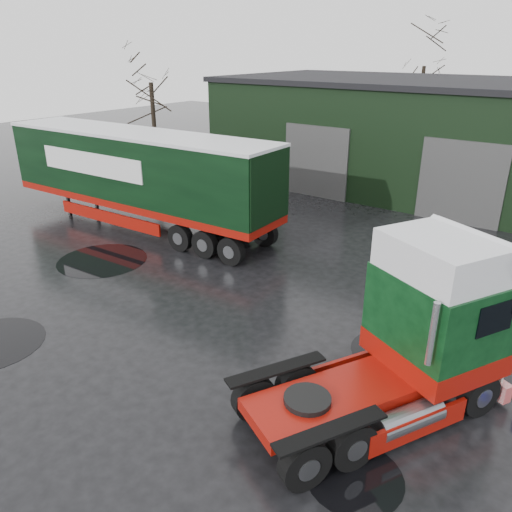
{
  "coord_description": "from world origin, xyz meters",
  "views": [
    {
      "loc": [
        8.03,
        -10.63,
        8.04
      ],
      "look_at": [
        -0.94,
        1.45,
        1.7
      ],
      "focal_mm": 35.0,
      "sensor_mm": 36.0,
      "label": 1
    }
  ],
  "objects_px": {
    "trailer_left": "(138,181)",
    "tree_left": "(153,110)",
    "hero_tractor": "(373,338)",
    "warehouse": "(496,141)",
    "tree_back_a": "(421,92)"
  },
  "relations": [
    {
      "from": "trailer_left",
      "to": "tree_left",
      "type": "xyz_separation_m",
      "value": [
        -7.1,
        7.65,
        1.97
      ]
    },
    {
      "from": "warehouse",
      "to": "hero_tractor",
      "type": "distance_m",
      "value": 21.71
    },
    {
      "from": "hero_tractor",
      "to": "trailer_left",
      "type": "xyz_separation_m",
      "value": [
        -14.4,
        5.89,
        0.16
      ]
    },
    {
      "from": "trailer_left",
      "to": "tree_left",
      "type": "height_order",
      "value": "tree_left"
    },
    {
      "from": "warehouse",
      "to": "tree_back_a",
      "type": "bearing_deg",
      "value": 128.66
    },
    {
      "from": "warehouse",
      "to": "tree_left",
      "type": "distance_m",
      "value": 20.64
    },
    {
      "from": "tree_back_a",
      "to": "tree_left",
      "type": "bearing_deg",
      "value": -121.43
    },
    {
      "from": "tree_left",
      "to": "warehouse",
      "type": "bearing_deg",
      "value": 22.83
    },
    {
      "from": "warehouse",
      "to": "hero_tractor",
      "type": "relative_size",
      "value": 4.75
    },
    {
      "from": "hero_tractor",
      "to": "tree_left",
      "type": "relative_size",
      "value": 0.8
    },
    {
      "from": "warehouse",
      "to": "tree_back_a",
      "type": "xyz_separation_m",
      "value": [
        -8.0,
        10.0,
        1.59
      ]
    },
    {
      "from": "trailer_left",
      "to": "tree_left",
      "type": "relative_size",
      "value": 1.73
    },
    {
      "from": "warehouse",
      "to": "tree_back_a",
      "type": "height_order",
      "value": "tree_back_a"
    },
    {
      "from": "warehouse",
      "to": "hero_tractor",
      "type": "xyz_separation_m",
      "value": [
        2.5,
        -21.54,
        -1.04
      ]
    },
    {
      "from": "hero_tractor",
      "to": "trailer_left",
      "type": "bearing_deg",
      "value": -175.24
    }
  ]
}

